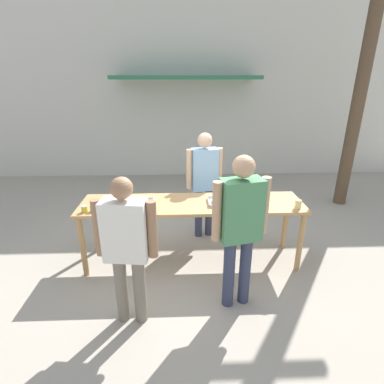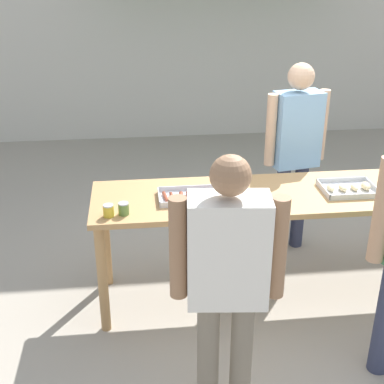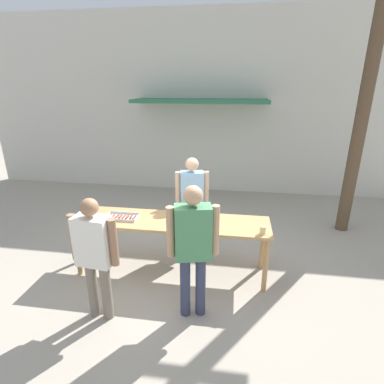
# 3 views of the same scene
# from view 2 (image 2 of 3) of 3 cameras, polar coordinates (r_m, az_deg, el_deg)

# --- Properties ---
(ground_plane) EXTENTS (24.00, 24.00, 0.00)m
(ground_plane) POSITION_cam_2_polar(r_m,az_deg,el_deg) (4.38, 9.82, -10.49)
(ground_plane) COLOR #A39989
(serving_table) EXTENTS (2.91, 0.71, 0.88)m
(serving_table) POSITION_cam_2_polar(r_m,az_deg,el_deg) (3.98, 10.63, -1.21)
(serving_table) COLOR tan
(serving_table) RESTS_ON ground
(food_tray_sausages) EXTENTS (0.47, 0.26, 0.04)m
(food_tray_sausages) POSITION_cam_2_polar(r_m,az_deg,el_deg) (3.77, 0.00, -0.50)
(food_tray_sausages) COLOR silver
(food_tray_sausages) RESTS_ON serving_table
(food_tray_buns) EXTENTS (0.39, 0.30, 0.06)m
(food_tray_buns) POSITION_cam_2_polar(r_m,az_deg,el_deg) (4.05, 16.41, 0.36)
(food_tray_buns) COLOR silver
(food_tray_buns) RESTS_ON serving_table
(condiment_jar_mustard) EXTENTS (0.07, 0.07, 0.08)m
(condiment_jar_mustard) POSITION_cam_2_polar(r_m,az_deg,el_deg) (3.55, -8.90, -1.97)
(condiment_jar_mustard) COLOR gold
(condiment_jar_mustard) RESTS_ON serving_table
(condiment_jar_ketchup) EXTENTS (0.07, 0.07, 0.08)m
(condiment_jar_ketchup) POSITION_cam_2_polar(r_m,az_deg,el_deg) (3.56, -7.30, -1.78)
(condiment_jar_ketchup) COLOR #567A38
(condiment_jar_ketchup) RESTS_ON serving_table
(person_server_behind_table) EXTENTS (0.55, 0.28, 1.67)m
(person_server_behind_table) POSITION_cam_2_polar(r_m,az_deg,el_deg) (4.58, 10.98, 5.19)
(person_server_behind_table) COLOR #333851
(person_server_behind_table) RESTS_ON ground
(person_customer_holding_hotdog) EXTENTS (0.61, 0.27, 1.59)m
(person_customer_holding_hotdog) POSITION_cam_2_polar(r_m,az_deg,el_deg) (2.84, 3.80, -8.43)
(person_customer_holding_hotdog) COLOR #756B5B
(person_customer_holding_hotdog) RESTS_ON ground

